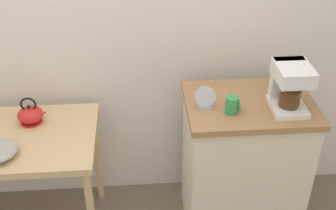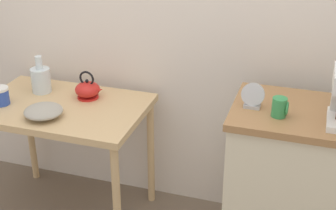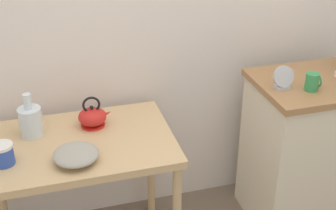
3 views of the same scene
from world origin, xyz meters
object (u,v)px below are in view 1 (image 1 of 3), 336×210
at_px(coffee_maker, 290,84).
at_px(table_clock, 205,99).
at_px(mug_tall_green, 232,105).
at_px(teakettle, 31,115).
at_px(mug_dark_teal, 289,80).

xyz_separation_m(coffee_maker, table_clock, (-0.44, 0.03, -0.09)).
bearing_deg(table_clock, mug_tall_green, -23.21).
relative_size(teakettle, coffee_maker, 0.68).
height_order(mug_tall_green, table_clock, table_clock).
bearing_deg(mug_tall_green, table_clock, 156.79).
xyz_separation_m(mug_tall_green, mug_dark_teal, (0.38, 0.24, -0.00)).
height_order(teakettle, coffee_maker, coffee_maker).
height_order(teakettle, mug_tall_green, mug_tall_green).
relative_size(teakettle, mug_tall_green, 1.88).
bearing_deg(mug_dark_teal, teakettle, -179.29).
distance_m(teakettle, table_clock, 1.00).
bearing_deg(coffee_maker, mug_dark_teal, 70.48).
xyz_separation_m(teakettle, coffee_maker, (1.42, -0.19, 0.25)).
bearing_deg(mug_tall_green, mug_dark_teal, 32.69).
bearing_deg(mug_dark_teal, coffee_maker, -109.52).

